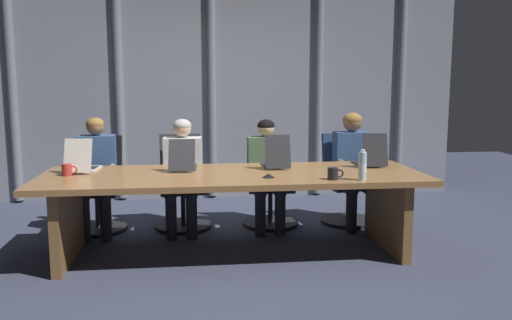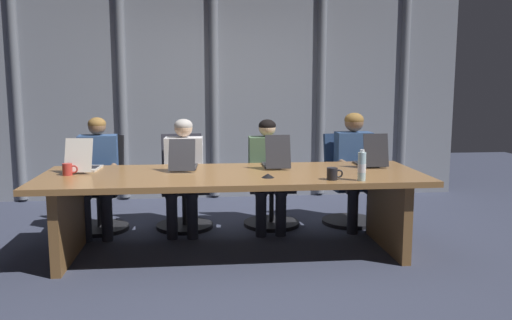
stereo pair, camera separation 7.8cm
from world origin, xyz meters
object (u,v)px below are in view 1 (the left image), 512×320
Objects in this scene: office_chair_left_mid at (182,193)px; conference_mic_left_side at (269,176)px; person_center at (267,168)px; office_chair_right_mid at (346,189)px; person_left_mid at (182,168)px; water_bottle_primary at (362,166)px; laptop_left_mid at (183,163)px; person_left_end at (96,169)px; laptop_center at (276,161)px; office_chair_center at (270,192)px; coffee_mug_far at (333,174)px; person_right_mid at (354,162)px; coffee_mug_near at (67,170)px; laptop_left_end at (83,165)px; office_chair_left_end at (98,195)px; laptop_right_mid at (370,159)px.

conference_mic_left_side is at bearing 25.53° from office_chair_left_mid.
office_chair_right_mid is at bearing 101.26° from person_center.
person_left_mid is 1.97m from water_bottle_primary.
person_left_end is at bearing 62.12° from laptop_left_mid.
laptop_center reaches higher than water_bottle_primary.
office_chair_center reaches higher than coffee_mug_far.
coffee_mug_near is at bearing -74.65° from person_right_mid.
office_chair_left_mid is 2.13m from water_bottle_primary.
laptop_left_mid is 0.81m from office_chair_left_mid.
laptop_left_end is 4.09× the size of conference_mic_left_side.
office_chair_left_end is 0.94m from person_left_mid.
water_bottle_primary reaches higher than office_chair_right_mid.
office_chair_center is 1.61m from water_bottle_primary.
office_chair_left_end is 0.84× the size of person_left_mid.
coffee_mug_near is 2.28m from coffee_mug_far.
person_center reaches higher than coffee_mug_far.
laptop_center is 1.87m from coffee_mug_near.
coffee_mug_far is (1.26, -1.21, 0.13)m from person_left_mid.
laptop_center is 1.94m from office_chair_left_end.
laptop_right_mid is 1.20m from office_chair_center.
office_chair_center is at bearing 25.61° from coffee_mug_near.
office_chair_left_end is (-0.90, 0.69, -0.43)m from laptop_left_mid.
person_right_mid is at bearing 75.82° from water_bottle_primary.
person_center is 8.75× the size of coffee_mug_near.
coffee_mug_far is at bearing 140.87° from laptop_right_mid.
person_left_mid is at bearing -77.73° from office_chair_center.
laptop_right_mid is 1.99m from office_chair_left_mid.
office_chair_center is 0.34m from person_center.
laptop_left_end reaches higher than conference_mic_left_side.
coffee_mug_far is (2.23, -0.45, -0.00)m from coffee_mug_near.
conference_mic_left_side is at bearing -45.30° from person_right_mid.
person_center reaches higher than coffee_mug_near.
conference_mic_left_side is (0.75, -1.21, 0.39)m from office_chair_left_mid.
office_chair_center is (1.81, -0.00, -0.01)m from office_chair_left_end.
person_left_mid is at bearing 136.31° from coffee_mug_far.
person_right_mid is at bearing -70.26° from laptop_left_mid.
person_left_mid reaches higher than conference_mic_left_side.
laptop_right_mid reaches higher than office_chair_right_mid.
office_chair_right_mid is 8.82× the size of conference_mic_left_side.
laptop_center is at bearing 2.46° from person_center.
person_left_mid is (0.86, -0.00, -0.01)m from person_left_end.
office_chair_left_end is 1.01m from coffee_mug_near.
person_right_mid is 1.33m from coffee_mug_far.
laptop_left_mid is at bearing -77.65° from office_chair_right_mid.
person_right_mid reaches higher than water_bottle_primary.
office_chair_left_end is at bearing 84.30° from coffee_mug_near.
conference_mic_left_side is (0.72, -0.52, -0.04)m from laptop_left_mid.
coffee_mug_near is at bearing 163.10° from laptop_left_end.
person_right_mid is at bearing 44.60° from conference_mic_left_side.
laptop_center is at bearing 62.83° from person_left_mid.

